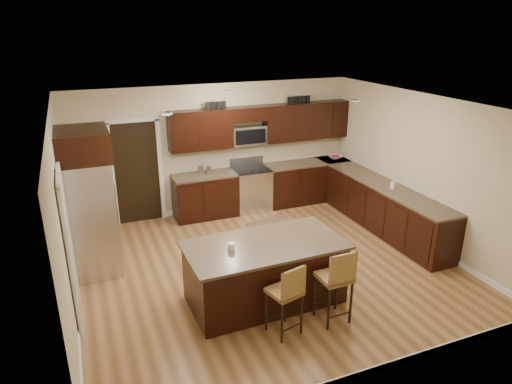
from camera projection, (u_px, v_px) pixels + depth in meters
name	position (u px, v px, depth m)	size (l,w,h in m)	color
floor	(267.00, 267.00, 7.64)	(6.00, 6.00, 0.00)	olive
ceiling	(269.00, 105.00, 6.69)	(6.00, 6.00, 0.00)	silver
wall_back	(216.00, 149.00, 9.55)	(6.00, 6.00, 0.00)	#C5B98E
wall_left	(63.00, 221.00, 6.11)	(5.50, 5.50, 0.00)	#C5B98E
wall_right	(420.00, 170.00, 8.22)	(5.50, 5.50, 0.00)	#C5B98E
base_cabinets	(324.00, 197.00, 9.40)	(4.02, 3.96, 0.92)	black
upper_cabinets	(264.00, 124.00, 9.61)	(4.00, 0.33, 0.80)	black
range	(251.00, 189.00, 9.84)	(0.76, 0.64, 1.11)	silver
microwave	(248.00, 135.00, 9.57)	(0.76, 0.31, 0.40)	silver
doorway	(137.00, 173.00, 9.07)	(0.85, 0.03, 2.06)	black
pantry_door	(68.00, 252.00, 5.97)	(0.03, 0.80, 2.04)	white
letter_decor	(258.00, 102.00, 9.40)	(2.20, 0.03, 0.15)	black
island	(265.00, 274.00, 6.59)	(2.27, 1.22, 0.92)	black
stool_mid	(287.00, 292.00, 5.77)	(0.46, 0.46, 1.02)	olive
stool_right	(337.00, 278.00, 6.00)	(0.42, 0.42, 1.09)	olive
refrigerator	(90.00, 201.00, 7.16)	(0.79, 1.01, 2.35)	silver
floor_mat	(271.00, 224.00, 9.23)	(0.90, 0.60, 0.01)	brown
fruit_bowl	(335.00, 157.00, 10.40)	(0.31, 0.31, 0.08)	silver
soap_bottle	(393.00, 184.00, 8.51)	(0.08, 0.08, 0.18)	#B2B2B2
canister_tall	(201.00, 170.00, 9.26)	(0.12, 0.12, 0.20)	silver
canister_short	(209.00, 170.00, 9.32)	(0.11, 0.11, 0.17)	silver
island_jar	(231.00, 247.00, 6.22)	(0.10, 0.10, 0.10)	white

